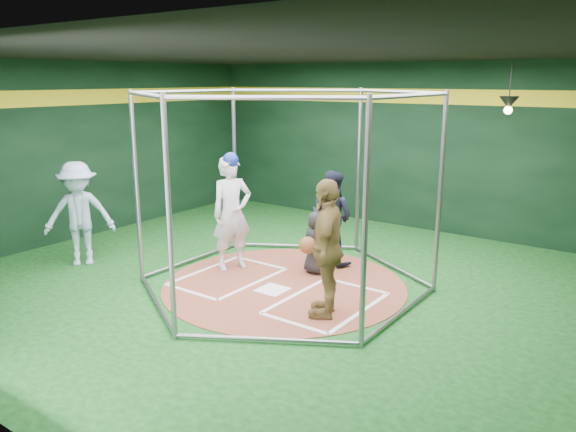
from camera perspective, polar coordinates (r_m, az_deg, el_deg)
The scene contains 12 objects.
room_shell at distance 8.42m, azimuth -0.37°, elevation 4.21°, with size 10.10×9.10×3.53m.
clay_disc at distance 8.87m, azimuth -0.38°, elevation -7.00°, with size 3.80×3.80×0.01m, color brown.
home_plate at distance 8.64m, azimuth -1.57°, elevation -7.50°, with size 0.43×0.43×0.01m, color white.
batter_box_left at distance 9.25m, azimuth -6.08°, elevation -6.12°, with size 1.17×1.77×0.01m.
batter_box_right at distance 8.18m, azimuth 4.00°, elevation -8.80°, with size 1.17×1.77×0.01m.
batting_cage at distance 8.46m, azimuth -0.40°, elevation 2.50°, with size 4.05×4.67×3.00m.
pendant_lamp_near at distance 10.64m, azimuth 21.51°, elevation 10.62°, with size 0.34×0.34×0.90m.
batter_figure at distance 9.41m, azimuth -5.73°, elevation 0.42°, with size 0.70×0.82×1.98m.
visitor_leopard at distance 7.51m, azimuth 3.99°, elevation -3.28°, with size 1.10×0.46×1.89m, color #A58747.
catcher_figure at distance 9.22m, azimuth 2.77°, elevation -2.73°, with size 0.53×0.57×1.05m.
umpire at distance 9.68m, azimuth 4.44°, elevation -0.14°, with size 0.80×0.62×1.64m, color black.
bystander_blue at distance 10.26m, azimuth -20.46°, elevation 0.20°, with size 1.16×0.67×1.80m, color #9AB3CB.
Camera 1 is at (4.91, -6.68, 3.15)m, focal length 35.00 mm.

